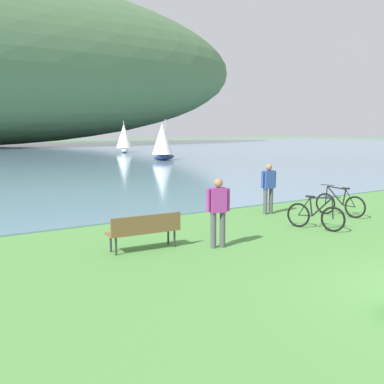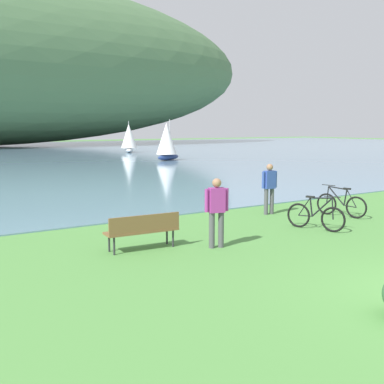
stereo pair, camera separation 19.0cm
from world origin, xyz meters
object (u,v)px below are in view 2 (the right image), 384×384
person_on_the_grass (217,208)px  bicycle_beside_path (316,216)px  sailboat_nearest_to_shore (167,141)px  park_bench_near_camera (143,229)px  person_at_shoreline (269,186)px  bicycle_leaning_near_bench (341,204)px  sailboat_mid_bay (129,138)px

person_on_the_grass → bicycle_beside_path: bearing=1.8°
sailboat_nearest_to_shore → bicycle_beside_path: bearing=-111.4°
park_bench_near_camera → person_at_shoreline: (5.75, 1.91, 0.46)m
bicycle_beside_path → sailboat_nearest_to_shore: sailboat_nearest_to_shore is taller
bicycle_leaning_near_bench → sailboat_mid_bay: (10.97, 39.10, 1.32)m
park_bench_near_camera → person_at_shoreline: size_ratio=1.07×
person_at_shoreline → sailboat_mid_bay: 39.61m
bicycle_leaning_near_bench → person_on_the_grass: 6.00m
person_at_shoreline → sailboat_mid_bay: sailboat_mid_bay is taller
park_bench_near_camera → sailboat_nearest_to_shore: bearing=58.9°
bicycle_leaning_near_bench → bicycle_beside_path: (-2.27, -0.98, 0.00)m
person_on_the_grass → park_bench_near_camera: bearing=154.2°
bicycle_leaning_near_bench → person_on_the_grass: (-5.87, -1.09, 0.58)m
sailboat_nearest_to_shore → person_on_the_grass: bearing=-117.7°
park_bench_near_camera → person_at_shoreline: bearing=18.4°
bicycle_beside_path → person_on_the_grass: size_ratio=0.99×
bicycle_beside_path → sailboat_nearest_to_shore: 28.76m
person_at_shoreline → bicycle_leaning_near_bench: bearing=-42.6°
park_bench_near_camera → person_on_the_grass: (1.61, -0.78, 0.46)m
park_bench_near_camera → bicycle_beside_path: bicycle_beside_path is taller
park_bench_near_camera → bicycle_leaning_near_bench: (7.48, 0.32, -0.12)m
park_bench_near_camera → person_on_the_grass: size_ratio=1.07×
bicycle_leaning_near_bench → sailboat_mid_bay: 40.63m
sailboat_mid_bay → bicycle_beside_path: bearing=-108.3°
bicycle_leaning_near_bench → sailboat_mid_bay: bearing=74.3°
sailboat_nearest_to_shore → park_bench_near_camera: bearing=-121.1°
bicycle_leaning_near_bench → sailboat_nearest_to_shore: 27.08m
person_at_shoreline → sailboat_nearest_to_shore: sailboat_nearest_to_shore is taller
person_at_shoreline → person_on_the_grass: size_ratio=1.00×
bicycle_leaning_near_bench → person_on_the_grass: size_ratio=1.02×
bicycle_leaning_near_bench → bicycle_beside_path: size_ratio=1.03×
bicycle_leaning_near_bench → person_at_shoreline: (-1.73, 1.59, 0.58)m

